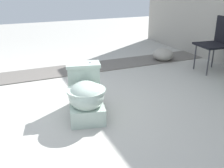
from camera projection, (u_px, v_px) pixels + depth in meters
The scene contains 5 objects.
ground_plane at pixel (64, 109), 2.90m from camera, with size 14.00×14.00×0.00m, color #A8A59E.
gravel_strip at pixel (74, 69), 4.22m from camera, with size 0.56×8.00×0.01m, color #605B56.
toilet at pixel (86, 95), 2.71m from camera, with size 0.70×0.51×0.52m.
folding_chair_left at pixel (219, 39), 3.99m from camera, with size 0.49×0.49×0.83m.
boulder_near at pixel (163, 55), 4.68m from camera, with size 0.37×0.36×0.21m, color gray.
Camera 1 is at (2.60, -0.55, 1.32)m, focal length 42.00 mm.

